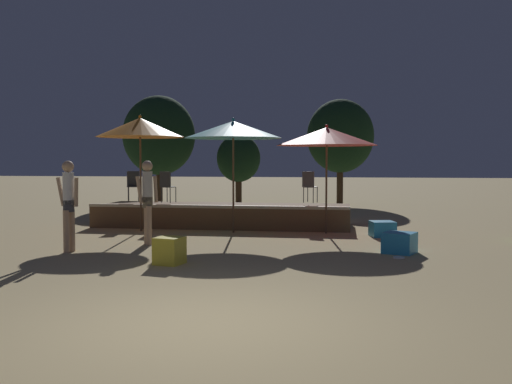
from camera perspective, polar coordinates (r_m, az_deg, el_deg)
name	(u,v)px	position (r m, az deg, el deg)	size (l,w,h in m)	color
ground_plane	(202,325)	(6.72, -5.46, -13.08)	(120.00, 120.00, 0.00)	tan
wooden_deck	(224,215)	(16.58, -3.23, -2.34)	(7.23, 2.30, 0.68)	brown
patio_umbrella_0	(327,137)	(14.83, 7.08, 5.53)	(2.59, 2.59, 2.82)	brown
patio_umbrella_1	(140,128)	(15.50, -11.52, 6.33)	(2.31, 2.31, 3.10)	brown
patio_umbrella_2	(233,130)	(14.89, -2.29, 6.24)	(2.54, 2.54, 2.99)	brown
cube_seat_0	(400,243)	(12.01, 14.16, -4.94)	(0.77, 0.77, 0.42)	#2D9EDB
cube_seat_2	(382,229)	(14.51, 12.52, -3.62)	(0.68, 0.68, 0.38)	#2D9EDB
cube_seat_3	(169,251)	(10.52, -8.65, -5.82)	(0.55, 0.55, 0.49)	yellow
person_0	(148,198)	(12.97, -10.79, -0.56)	(0.46, 0.34, 1.88)	tan
person_1	(69,201)	(12.31, -18.23, -0.85)	(0.52, 0.31, 1.88)	tan
bistro_chair_0	(133,183)	(17.16, -12.16, 0.86)	(0.45, 0.45, 0.90)	#2D3338
bistro_chair_1	(309,184)	(16.43, 5.35, 0.82)	(0.44, 0.44, 0.90)	#47474C
bistro_chair_2	(167,184)	(16.59, -8.91, 0.82)	(0.42, 0.43, 0.90)	#2D3338
frisbee_disc	(399,258)	(11.35, 14.10, -6.39)	(0.22, 0.22, 0.03)	white
background_tree_0	(340,136)	(25.18, 8.42, 5.53)	(2.90, 2.90, 4.56)	#3D2B1C
background_tree_1	(159,136)	(25.88, -9.67, 5.58)	(3.21, 3.21, 4.78)	#3D2B1C
background_tree_2	(239,158)	(25.44, -1.76, 3.38)	(1.94, 1.94, 3.08)	#3D2B1C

